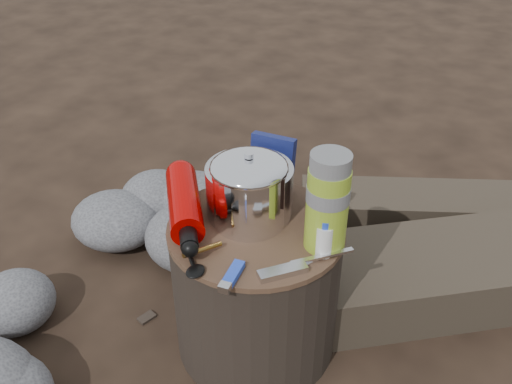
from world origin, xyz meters
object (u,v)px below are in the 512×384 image
at_px(camping_pot, 249,190).
at_px(travel_mug, 327,191).
at_px(fuel_bottle, 184,202).
at_px(stump, 256,287).
at_px(thermos, 327,202).

xyz_separation_m(camping_pot, travel_mug, (0.15, 0.10, -0.02)).
distance_m(camping_pot, travel_mug, 0.19).
bearing_deg(fuel_bottle, stump, -25.02).
bearing_deg(thermos, travel_mug, 108.48).
bearing_deg(thermos, fuel_bottle, -173.22).
xyz_separation_m(camping_pot, fuel_bottle, (-0.15, -0.05, -0.05)).
height_order(thermos, travel_mug, thermos).
height_order(stump, travel_mug, travel_mug).
relative_size(thermos, travel_mug, 1.80).
bearing_deg(stump, camping_pot, 146.17).
relative_size(fuel_bottle, travel_mug, 2.50).
relative_size(stump, camping_pot, 2.38).
relative_size(stump, thermos, 1.80).
distance_m(stump, thermos, 0.35).
height_order(camping_pot, travel_mug, camping_pot).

